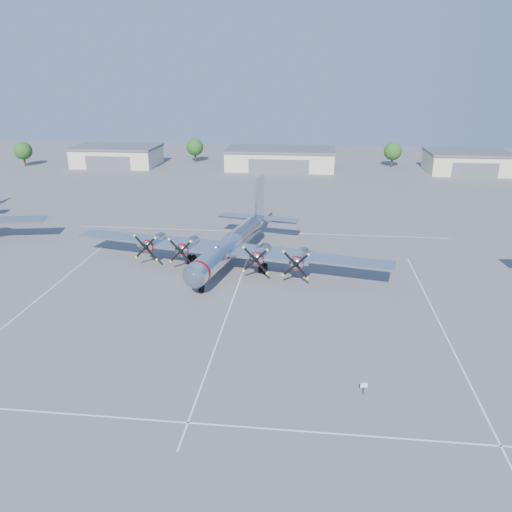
# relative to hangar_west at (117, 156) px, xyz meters

# --- Properties ---
(ground) EXTENTS (260.00, 260.00, 0.00)m
(ground) POSITION_rel_hangar_west_xyz_m (45.00, -81.96, -2.71)
(ground) COLOR #525254
(ground) RESTS_ON ground
(parking_lines) EXTENTS (60.00, 50.08, 0.01)m
(parking_lines) POSITION_rel_hangar_west_xyz_m (45.00, -83.71, -2.71)
(parking_lines) COLOR silver
(parking_lines) RESTS_ON ground
(hangar_west) EXTENTS (22.60, 14.60, 5.40)m
(hangar_west) POSITION_rel_hangar_west_xyz_m (0.00, 0.00, 0.00)
(hangar_west) COLOR beige
(hangar_west) RESTS_ON ground
(hangar_center) EXTENTS (28.60, 14.60, 5.40)m
(hangar_center) POSITION_rel_hangar_west_xyz_m (45.00, -0.00, -0.00)
(hangar_center) COLOR beige
(hangar_center) RESTS_ON ground
(hangar_east) EXTENTS (20.60, 14.60, 5.40)m
(hangar_east) POSITION_rel_hangar_west_xyz_m (93.00, 0.00, 0.00)
(hangar_east) COLOR beige
(hangar_east) RESTS_ON ground
(tree_far_west) EXTENTS (4.80, 4.80, 6.64)m
(tree_far_west) POSITION_rel_hangar_west_xyz_m (-25.00, -3.96, 1.51)
(tree_far_west) COLOR #382619
(tree_far_west) RESTS_ON ground
(tree_west) EXTENTS (4.80, 4.80, 6.64)m
(tree_west) POSITION_rel_hangar_west_xyz_m (20.00, 8.04, 1.51)
(tree_west) COLOR #382619
(tree_west) RESTS_ON ground
(tree_east) EXTENTS (4.80, 4.80, 6.64)m
(tree_east) POSITION_rel_hangar_west_xyz_m (75.00, 6.04, 1.51)
(tree_east) COLOR #382619
(tree_east) RESTS_ON ground
(main_bomber_b29) EXTENTS (47.35, 36.93, 9.37)m
(main_bomber_b29) POSITION_rel_hangar_west_xyz_m (43.13, -71.55, -2.71)
(main_bomber_b29) COLOR silver
(main_bomber_b29) RESTS_ON ground
(info_placard) EXTENTS (0.57, 0.16, 1.10)m
(info_placard) POSITION_rel_hangar_west_xyz_m (58.10, -99.09, -1.94)
(info_placard) COLOR black
(info_placard) RESTS_ON ground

